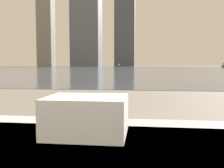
{
  "coord_description": "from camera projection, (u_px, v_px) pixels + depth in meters",
  "views": [
    {
      "loc": [
        0.15,
        0.08,
        0.71
      ],
      "look_at": [
        -0.11,
        2.21,
        0.55
      ],
      "focal_mm": 40.0,
      "sensor_mm": 36.0,
      "label": 1
    }
  ],
  "objects": [
    {
      "name": "harbor_boat_0",
      "position": [
        119.0,
        66.0,
        84.6
      ],
      "size": [
        1.61,
        2.92,
        1.04
      ],
      "color": "#4C4C51",
      "rests_on": "harbor_water"
    },
    {
      "name": "harbor_water",
      "position": [
        142.0,
        68.0,
        61.35
      ],
      "size": [
        180.0,
        110.0,
        0.01
      ],
      "color": "slate",
      "rests_on": "ground_plane"
    },
    {
      "name": "skyline_tower_1",
      "position": [
        86.0,
        16.0,
        118.13
      ],
      "size": [
        13.26,
        11.97,
        47.95
      ],
      "color": "slate",
      "rests_on": "ground_plane"
    },
    {
      "name": "towel_stack",
      "position": [
        87.0,
        116.0,
        0.77
      ],
      "size": [
        0.24,
        0.19,
        0.12
      ],
      "color": "white",
      "rests_on": "bathtub"
    }
  ]
}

